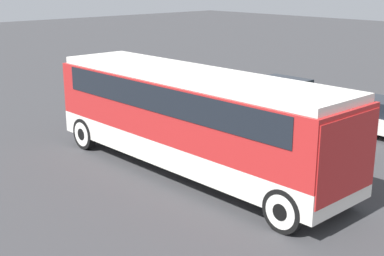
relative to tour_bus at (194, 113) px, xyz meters
name	(u,v)px	position (x,y,z in m)	size (l,w,h in m)	color
ground_plane	(192,172)	(-0.10, 0.00, -1.92)	(120.00, 120.00, 0.00)	#38383A
tour_bus	(194,113)	(0.00, 0.00, 0.00)	(10.78, 2.68, 3.18)	silver
parked_car_near	(285,94)	(-3.43, 8.97, -1.24)	(4.32, 1.87, 1.37)	#2D5638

